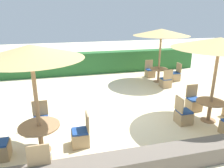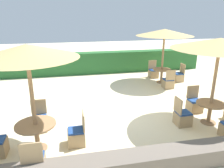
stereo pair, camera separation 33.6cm
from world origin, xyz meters
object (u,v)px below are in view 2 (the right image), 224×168
Objects in this scene: parasol_front_left at (27,52)px; parasol_back_right at (165,33)px; patio_chair_front_right_north at (194,105)px; patio_chair_front_left_east at (77,136)px; patio_chair_front_left_north at (39,122)px; patio_chair_front_left_south at (35,165)px; patio_chair_front_right_west at (182,117)px; patio_chair_back_right_north at (153,73)px; parasol_front_right at (220,44)px; patio_chair_back_right_south at (168,83)px; round_table_front_left at (36,130)px; round_table_front_right at (210,108)px; patio_chair_back_right_east at (178,76)px; round_table_back_right at (162,72)px.

parasol_back_right is (5.60, 4.75, -0.07)m from parasol_front_left.
parasol_back_right is 2.98× the size of patio_chair_front_right_north.
patio_chair_front_left_east is 1.00× the size of patio_chair_front_left_north.
patio_chair_front_left_south is 4.57m from patio_chair_front_right_west.
parasol_front_right is (-0.23, -5.33, 2.32)m from patio_chair_back_right_north.
patio_chair_back_right_south and patio_chair_front_right_west have the same top height.
patio_chair_front_left_east is 4.48m from patio_chair_front_right_north.
patio_chair_back_right_north is (5.50, 6.69, 0.00)m from patio_chair_front_left_south.
patio_chair_front_left_north is (-0.05, 1.03, -0.31)m from round_table_front_left.
round_table_front_left is 1.05m from patio_chair_front_left_south.
round_table_front_right is at bearing 87.58° from patio_chair_back_right_north.
patio_chair_back_right_east is (6.56, 4.74, -2.33)m from parasol_front_left.
parasol_front_right is at bearing 86.40° from patio_chair_front_right_west.
parasol_front_left is 3.05× the size of round_table_back_right.
round_table_front_right is at bearing -85.32° from patio_chair_front_left_east.
parasol_front_left reaches higher than parasol_front_right.
patio_chair_back_right_south is 3.62m from patio_chair_front_right_west.
parasol_front_right reaches higher than patio_chair_front_left_north.
parasol_front_left is 5.72m from round_table_front_right.
patio_chair_front_left_east is 1.00× the size of patio_chair_front_right_west.
round_table_front_right is (-0.28, -4.39, -0.01)m from round_table_back_right.
patio_chair_back_right_east is at bearing 35.84° from round_table_front_left.
round_table_front_right is (4.29, 0.35, 0.26)m from patio_chair_front_left_east.
parasol_back_right is (5.60, 4.75, 1.95)m from round_table_front_left.
patio_chair_front_left_east is at bearing -133.99° from parasol_back_right.
patio_chair_front_right_north is (-0.22, -2.60, 0.00)m from patio_chair_back_right_south.
parasol_front_left is 1.00× the size of parasol_back_right.
patio_chair_front_left_north is (-0.05, 1.03, -2.33)m from parasol_front_left.
parasol_front_left is 2.69× the size of round_table_front_left.
patio_chair_front_left_north is 6.77m from round_table_back_right.
parasol_back_right is at bearing -135.00° from round_table_back_right.
patio_chair_front_left_east is 4.89m from parasol_front_right.
patio_chair_front_left_south is at bearing 92.76° from patio_chair_front_left_north.
patio_chair_front_right_west is at bearing 172.23° from patio_chair_front_left_north.
parasol_front_right is at bearing 3.93° from round_table_front_left.
round_table_front_left is 1.08m from patio_chair_front_left_east.
round_table_front_left is at bearing 92.72° from patio_chair_front_left_south.
parasol_back_right is (4.57, 4.74, 2.26)m from patio_chair_front_left_east.
parasol_back_right is at bearing 45.99° from patio_chair_front_left_south.
parasol_front_right reaches higher than patio_chair_back_right_east.
round_table_front_right is at bearing 86.40° from patio_chair_front_right_west.
round_table_back_right is at bearing 164.39° from patio_chair_front_right_west.
round_table_back_right is 4.85m from parasol_front_right.
patio_chair_front_right_north is (5.29, 2.26, 0.00)m from patio_chair_front_left_south.
parasol_back_right is 4.40m from parasol_front_right.
patio_chair_front_left_east and patio_chair_front_right_west have the same top height.
patio_chair_front_left_east is at bearing 0.78° from parasol_front_left.
round_table_front_left is at bearing -139.69° from parasol_back_right.
patio_chair_front_right_north is at bearing -94.82° from patio_chair_back_right_south.
patio_chair_back_right_north is (-0.06, 0.94, -2.26)m from parasol_back_right.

